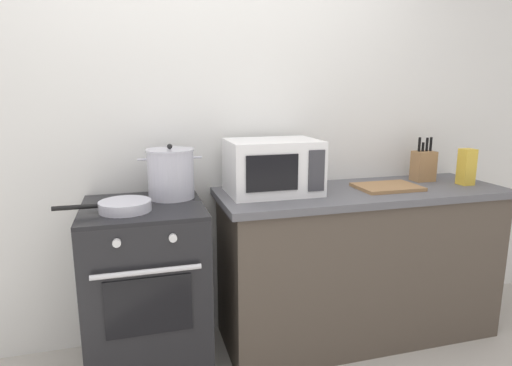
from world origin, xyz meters
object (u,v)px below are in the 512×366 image
object	(u,v)px
stock_pot	(171,174)
frying_pan	(124,206)
knife_block	(423,165)
pasta_box	(467,167)
microwave	(273,167)
cutting_board	(387,187)
stove	(147,290)

from	to	relation	value
stock_pot	frying_pan	bearing A→B (deg)	-139.49
stock_pot	knife_block	bearing A→B (deg)	0.71
stock_pot	pasta_box	size ratio (longest dim) A/B	1.52
microwave	frying_pan	bearing A→B (deg)	-168.26
stock_pot	frying_pan	size ratio (longest dim) A/B	0.75
knife_block	pasta_box	size ratio (longest dim) A/B	1.27
microwave	stock_pot	bearing A→B (deg)	175.64
stock_pot	frying_pan	distance (m)	0.34
frying_pan	stock_pot	bearing A→B (deg)	40.51
cutting_board	pasta_box	distance (m)	0.53
frying_pan	cutting_board	bearing A→B (deg)	3.40
pasta_box	frying_pan	bearing A→B (deg)	-178.34
stove	microwave	distance (m)	0.94
knife_block	pasta_box	world-z (taller)	knife_block
microwave	pasta_box	bearing A→B (deg)	-5.12
stove	pasta_box	xyz separation A→B (m)	(1.92, -0.03, 0.57)
pasta_box	stove	bearing A→B (deg)	179.14
stove	microwave	xyz separation A→B (m)	(0.71, 0.08, 0.61)
stock_pot	pasta_box	distance (m)	1.77
stove	stock_pot	bearing A→B (deg)	37.86
stove	cutting_board	bearing A→B (deg)	0.05
microwave	pasta_box	size ratio (longest dim) A/B	2.27
microwave	knife_block	xyz separation A→B (m)	(1.03, 0.06, -0.05)
stock_pot	microwave	world-z (taller)	microwave
stove	knife_block	size ratio (longest dim) A/B	3.30
microwave	cutting_board	distance (m)	0.70
microwave	cutting_board	bearing A→B (deg)	-6.50
frying_pan	pasta_box	size ratio (longest dim) A/B	2.03
stock_pot	microwave	bearing A→B (deg)	-4.36
stock_pot	knife_block	distance (m)	1.58
frying_pan	knife_block	bearing A→B (deg)	7.12
frying_pan	microwave	bearing A→B (deg)	11.74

